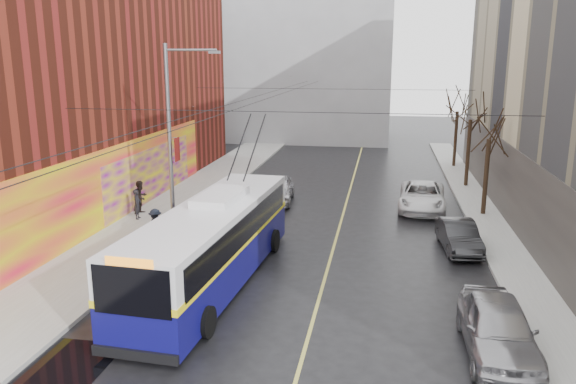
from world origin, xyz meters
name	(u,v)px	position (x,y,z in m)	size (l,w,h in m)	color
ground	(254,348)	(0.00, 0.00, 0.00)	(140.00, 140.00, 0.00)	black
sidewalk_left	(157,220)	(-8.00, 12.00, 0.07)	(4.00, 60.00, 0.15)	gray
sidewalk_right	(497,237)	(9.00, 12.00, 0.07)	(2.00, 60.00, 0.15)	gray
lane_line	(342,220)	(1.50, 14.00, 0.00)	(0.12, 50.00, 0.01)	#BFB74C
building_left	(28,83)	(-15.99, 13.99, 6.99)	(12.11, 36.00, 14.00)	#5D1F12
building_far	(295,51)	(-6.00, 44.99, 9.02)	(20.50, 12.10, 18.00)	gray
streetlight_pole	(173,135)	(-6.14, 10.00, 4.85)	(2.65, 0.60, 9.00)	slate
catenary_wires	(269,99)	(-2.54, 14.77, 6.25)	(18.00, 60.00, 0.22)	black
tree_near	(490,124)	(9.00, 16.00, 4.98)	(3.20, 3.20, 6.40)	black
tree_mid	(471,108)	(9.00, 23.00, 5.25)	(3.20, 3.20, 6.68)	black
tree_far	(458,101)	(9.00, 30.00, 5.14)	(3.20, 3.20, 6.57)	black
puddle	(69,365)	(-4.86, -1.81, 0.00)	(2.15, 2.81, 0.01)	black
pigeons_flying	(236,87)	(-3.00, 9.80, 7.11)	(5.05, 2.05, 1.57)	slate
trolleybus	(212,243)	(-2.62, 4.53, 1.63)	(3.48, 12.48, 5.85)	#0D0B55
parked_car_a	(498,328)	(7.00, 0.92, 0.81)	(1.91, 4.75, 1.62)	#9A9A9E
parked_car_b	(459,236)	(7.00, 10.02, 0.66)	(1.40, 4.01, 1.32)	#232426
parked_car_c	(422,196)	(5.80, 16.86, 0.76)	(2.52, 5.46, 1.52)	silver
following_car	(277,189)	(-2.59, 17.17, 0.78)	(1.84, 4.57, 1.56)	#AEADB2
pedestrian_a	(137,204)	(-8.99, 11.87, 0.93)	(0.57, 0.38, 1.57)	black
pedestrian_b	(141,197)	(-9.24, 12.88, 1.05)	(0.88, 0.68, 1.80)	black
pedestrian_c	(156,226)	(-6.50, 8.32, 0.94)	(1.02, 0.59, 1.59)	black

